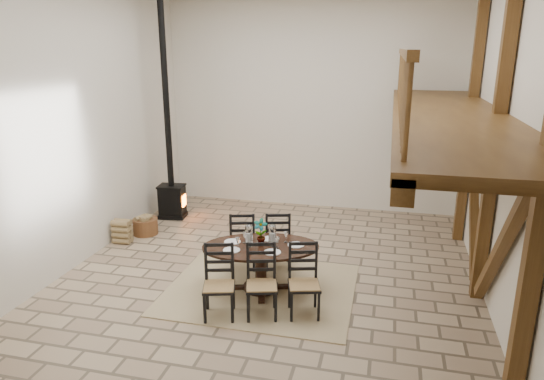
% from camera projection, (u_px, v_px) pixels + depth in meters
% --- Properties ---
extents(ground, '(8.00, 8.00, 0.00)m').
position_uv_depth(ground, '(271.00, 273.00, 8.52)').
color(ground, tan).
rests_on(ground, ground).
extents(room_shell, '(7.02, 8.02, 5.01)m').
position_uv_depth(room_shell, '(346.00, 102.00, 7.40)').
color(room_shell, silver).
rests_on(room_shell, ground).
extents(rug, '(3.00, 2.50, 0.02)m').
position_uv_depth(rug, '(261.00, 289.00, 7.95)').
color(rug, tan).
rests_on(rug, ground).
extents(dining_table, '(2.15, 2.38, 1.21)m').
position_uv_depth(dining_table, '(261.00, 269.00, 7.72)').
color(dining_table, black).
rests_on(dining_table, ground).
extents(wood_stove, '(0.65, 0.53, 5.00)m').
position_uv_depth(wood_stove, '(170.00, 170.00, 11.04)').
color(wood_stove, black).
rests_on(wood_stove, ground).
extents(log_basket, '(0.52, 0.52, 0.43)m').
position_uv_depth(log_basket, '(145.00, 226.00, 10.28)').
color(log_basket, brown).
rests_on(log_basket, ground).
extents(log_stack, '(0.37, 0.26, 0.49)m').
position_uv_depth(log_stack, '(122.00, 232.00, 9.78)').
color(log_stack, '#A07E59').
rests_on(log_stack, ground).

